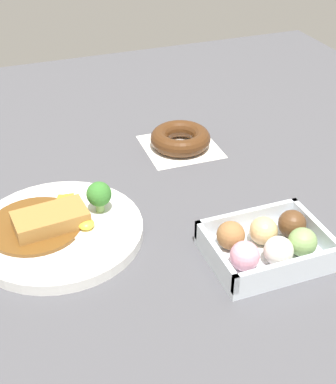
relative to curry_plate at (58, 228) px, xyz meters
The scene contains 4 objects.
ground_plane 0.11m from the curry_plate, 163.03° to the left, with size 1.60×1.60×0.00m, color #4C4C51.
curry_plate is the anchor object (origin of this frame).
donut_box 0.32m from the curry_plate, 150.39° to the left, with size 0.17×0.13×0.05m.
chocolate_ring_donut 0.34m from the curry_plate, 144.99° to the right, with size 0.15×0.15×0.04m.
Camera 1 is at (0.18, 0.64, 0.53)m, focal length 50.48 mm.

